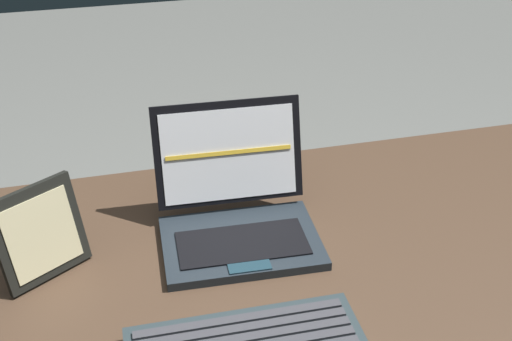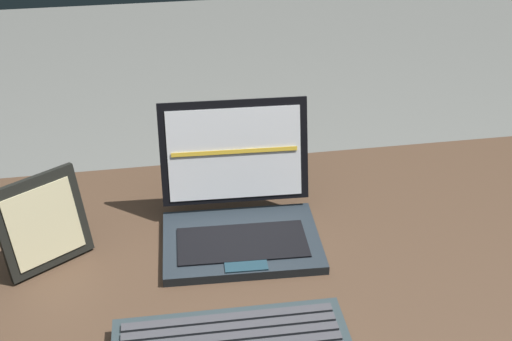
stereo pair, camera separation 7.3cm
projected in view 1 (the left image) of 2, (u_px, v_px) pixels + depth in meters
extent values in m
cube|color=#433022|center=(288.00, 276.00, 1.08)|extent=(1.43, 0.74, 0.04)
cylinder|color=black|center=(497.00, 267.00, 1.66)|extent=(0.06, 0.06, 0.69)
cube|color=#20272E|center=(241.00, 243.00, 1.11)|extent=(0.27, 0.20, 0.02)
cube|color=black|center=(242.00, 243.00, 1.09)|extent=(0.22, 0.11, 0.00)
cube|color=#19313D|center=(249.00, 265.00, 1.05)|extent=(0.07, 0.03, 0.00)
cube|color=black|center=(228.00, 153.00, 1.15)|extent=(0.26, 0.07, 0.18)
cube|color=white|center=(229.00, 155.00, 1.15)|extent=(0.24, 0.06, 0.15)
cube|color=yellow|center=(229.00, 153.00, 1.14)|extent=(0.22, 0.01, 0.01)
cube|color=#38383D|center=(245.00, 338.00, 0.90)|extent=(0.30, 0.02, 0.00)
cube|color=#38383D|center=(242.00, 328.00, 0.91)|extent=(0.30, 0.02, 0.00)
cube|color=#38383D|center=(240.00, 319.00, 0.93)|extent=(0.30, 0.02, 0.00)
cube|color=black|center=(40.00, 233.00, 1.02)|extent=(0.14, 0.11, 0.15)
cube|color=beige|center=(42.00, 235.00, 1.01)|extent=(0.11, 0.08, 0.12)
cube|color=black|center=(37.00, 257.00, 1.07)|extent=(0.02, 0.02, 0.03)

